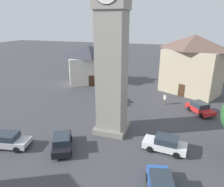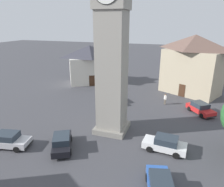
{
  "view_description": "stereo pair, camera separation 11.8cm",
  "coord_description": "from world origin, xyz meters",
  "px_view_note": "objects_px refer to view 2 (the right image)",
  "views": [
    {
      "loc": [
        -6.76,
        20.22,
        11.89
      ],
      "look_at": [
        0.0,
        0.0,
        4.48
      ],
      "focal_mm": 33.1,
      "sensor_mm": 36.0,
      "label": 1
    },
    {
      "loc": [
        -6.87,
        20.18,
        11.89
      ],
      "look_at": [
        0.0,
        0.0,
        4.48
      ],
      "focal_mm": 33.1,
      "sensor_mm": 36.0,
      "label": 2
    }
  ],
  "objects_px": {
    "car_black_far": "(165,144)",
    "pedestrian": "(165,98)",
    "car_red_corner": "(200,108)",
    "car_green_alley": "(160,186)",
    "car_silver_kerb": "(62,142)",
    "clock_tower": "(112,3)",
    "car_white_side": "(9,140)",
    "car_blue_kerb": "(111,98)",
    "building_terrace_right": "(90,64)",
    "building_shop_left": "(192,64)"
  },
  "relations": [
    {
      "from": "car_black_far",
      "to": "pedestrian",
      "type": "relative_size",
      "value": 2.52
    },
    {
      "from": "car_red_corner",
      "to": "car_green_alley",
      "type": "xyz_separation_m",
      "value": [
        3.61,
        16.12,
        0.0
      ]
    },
    {
      "from": "car_green_alley",
      "to": "car_silver_kerb",
      "type": "bearing_deg",
      "value": -15.61
    },
    {
      "from": "clock_tower",
      "to": "car_white_side",
      "type": "xyz_separation_m",
      "value": [
        8.65,
        6.57,
        -12.79
      ]
    },
    {
      "from": "car_blue_kerb",
      "to": "car_white_side",
      "type": "distance_m",
      "value": 15.74
    },
    {
      "from": "car_silver_kerb",
      "to": "building_terrace_right",
      "type": "relative_size",
      "value": 0.44
    },
    {
      "from": "car_red_corner",
      "to": "pedestrian",
      "type": "bearing_deg",
      "value": -20.34
    },
    {
      "from": "car_blue_kerb",
      "to": "building_terrace_right",
      "type": "xyz_separation_m",
      "value": [
        7.68,
        -9.34,
        3.1
      ]
    },
    {
      "from": "car_white_side",
      "to": "car_green_alley",
      "type": "bearing_deg",
      "value": 174.98
    },
    {
      "from": "car_white_side",
      "to": "building_shop_left",
      "type": "bearing_deg",
      "value": -126.22
    },
    {
      "from": "car_red_corner",
      "to": "clock_tower",
      "type": "bearing_deg",
      "value": 39.6
    },
    {
      "from": "clock_tower",
      "to": "car_blue_kerb",
      "type": "bearing_deg",
      "value": -69.85
    },
    {
      "from": "car_silver_kerb",
      "to": "car_white_side",
      "type": "bearing_deg",
      "value": 15.2
    },
    {
      "from": "clock_tower",
      "to": "building_terrace_right",
      "type": "xyz_separation_m",
      "value": [
        10.65,
        -17.45,
        -9.69
      ]
    },
    {
      "from": "car_silver_kerb",
      "to": "car_black_far",
      "type": "bearing_deg",
      "value": -163.2
    },
    {
      "from": "building_terrace_right",
      "to": "car_red_corner",
      "type": "bearing_deg",
      "value": 155.89
    },
    {
      "from": "clock_tower",
      "to": "pedestrian",
      "type": "relative_size",
      "value": 13.67
    },
    {
      "from": "car_silver_kerb",
      "to": "pedestrian",
      "type": "distance_m",
      "value": 17.42
    },
    {
      "from": "clock_tower",
      "to": "building_terrace_right",
      "type": "distance_m",
      "value": 22.63
    },
    {
      "from": "car_red_corner",
      "to": "car_green_alley",
      "type": "bearing_deg",
      "value": 77.38
    },
    {
      "from": "car_blue_kerb",
      "to": "car_black_far",
      "type": "distance_m",
      "value": 13.82
    },
    {
      "from": "car_silver_kerb",
      "to": "car_white_side",
      "type": "xyz_separation_m",
      "value": [
        5.21,
        1.42,
        0.0
      ]
    },
    {
      "from": "car_black_far",
      "to": "building_shop_left",
      "type": "distance_m",
      "value": 19.91
    },
    {
      "from": "car_black_far",
      "to": "pedestrian",
      "type": "bearing_deg",
      "value": -84.97
    },
    {
      "from": "clock_tower",
      "to": "car_green_alley",
      "type": "bearing_deg",
      "value": 128.78
    },
    {
      "from": "car_red_corner",
      "to": "building_shop_left",
      "type": "relative_size",
      "value": 0.38
    },
    {
      "from": "car_black_far",
      "to": "building_terrace_right",
      "type": "height_order",
      "value": "building_terrace_right"
    },
    {
      "from": "building_shop_left",
      "to": "building_terrace_right",
      "type": "bearing_deg",
      "value": -1.28
    },
    {
      "from": "car_silver_kerb",
      "to": "pedestrian",
      "type": "xyz_separation_m",
      "value": [
        -8.52,
        -15.19,
        0.25
      ]
    },
    {
      "from": "clock_tower",
      "to": "car_white_side",
      "type": "distance_m",
      "value": 16.79
    },
    {
      "from": "car_white_side",
      "to": "building_terrace_right",
      "type": "xyz_separation_m",
      "value": [
        2.0,
        -24.02,
        3.1
      ]
    },
    {
      "from": "clock_tower",
      "to": "car_silver_kerb",
      "type": "distance_m",
      "value": 14.22
    },
    {
      "from": "car_red_corner",
      "to": "car_white_side",
      "type": "distance_m",
      "value": 23.77
    },
    {
      "from": "car_green_alley",
      "to": "car_red_corner",
      "type": "bearing_deg",
      "value": -102.62
    },
    {
      "from": "building_shop_left",
      "to": "car_white_side",
      "type": "bearing_deg",
      "value": 53.78
    },
    {
      "from": "car_silver_kerb",
      "to": "building_shop_left",
      "type": "distance_m",
      "value": 25.62
    },
    {
      "from": "clock_tower",
      "to": "car_silver_kerb",
      "type": "relative_size",
      "value": 5.21
    },
    {
      "from": "clock_tower",
      "to": "car_blue_kerb",
      "type": "height_order",
      "value": "clock_tower"
    },
    {
      "from": "clock_tower",
      "to": "car_black_far",
      "type": "height_order",
      "value": "clock_tower"
    },
    {
      "from": "car_white_side",
      "to": "car_green_alley",
      "type": "distance_m",
      "value": 15.05
    },
    {
      "from": "clock_tower",
      "to": "building_shop_left",
      "type": "relative_size",
      "value": 2.06
    },
    {
      "from": "clock_tower",
      "to": "car_silver_kerb",
      "type": "height_order",
      "value": "clock_tower"
    },
    {
      "from": "car_white_side",
      "to": "clock_tower",
      "type": "bearing_deg",
      "value": -142.78
    },
    {
      "from": "car_blue_kerb",
      "to": "car_black_far",
      "type": "height_order",
      "value": "same"
    },
    {
      "from": "car_white_side",
      "to": "car_red_corner",
      "type": "bearing_deg",
      "value": -141.49
    },
    {
      "from": "clock_tower",
      "to": "building_shop_left",
      "type": "xyz_separation_m",
      "value": [
        -8.63,
        -17.02,
        -8.48
      ]
    },
    {
      "from": "clock_tower",
      "to": "car_green_alley",
      "type": "xyz_separation_m",
      "value": [
        -6.34,
        7.89,
        -12.79
      ]
    },
    {
      "from": "car_black_far",
      "to": "pedestrian",
      "type": "distance_m",
      "value": 12.34
    },
    {
      "from": "car_red_corner",
      "to": "pedestrian",
      "type": "xyz_separation_m",
      "value": [
        4.87,
        -1.8,
        0.25
      ]
    },
    {
      "from": "car_red_corner",
      "to": "building_terrace_right",
      "type": "relative_size",
      "value": 0.43
    }
  ]
}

